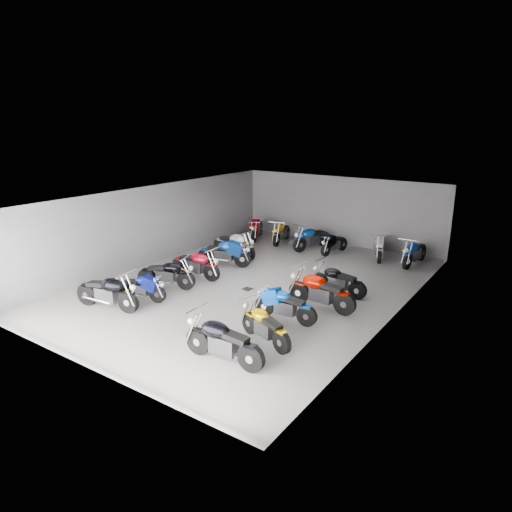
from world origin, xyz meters
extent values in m
plane|color=gray|center=(0.00, 0.00, 0.00)|extent=(14.00, 14.00, 0.00)
cube|color=slate|center=(0.00, 7.00, 1.60)|extent=(10.00, 0.10, 3.20)
cube|color=slate|center=(-5.00, 0.00, 1.60)|extent=(0.10, 14.00, 3.20)
cube|color=slate|center=(5.00, 0.00, 1.60)|extent=(0.10, 14.00, 3.20)
cube|color=black|center=(0.00, 0.00, 3.22)|extent=(10.00, 14.00, 0.04)
cube|color=black|center=(0.00, -0.50, 0.01)|extent=(0.32, 0.32, 0.01)
cylinder|color=black|center=(-1.81, -4.25, 0.36)|extent=(0.73, 0.28, 0.71)
cylinder|color=black|center=(-3.40, -4.55, 0.36)|extent=(0.73, 0.30, 0.71)
cube|color=#2D2D30|center=(-2.61, -4.40, 0.47)|extent=(0.77, 0.46, 0.44)
ellipsoid|color=black|center=(-2.37, -4.35, 0.82)|extent=(0.83, 0.58, 0.40)
cube|color=black|center=(-2.95, -4.47, 0.78)|extent=(0.72, 0.43, 0.20)
cylinder|color=black|center=(-1.68, -3.16, 0.28)|extent=(0.58, 0.27, 0.57)
cylinder|color=black|center=(-2.92, -3.52, 0.28)|extent=(0.58, 0.29, 0.57)
cube|color=#2D2D30|center=(-2.30, -3.34, 0.37)|extent=(0.63, 0.42, 0.36)
ellipsoid|color=navy|center=(-2.11, -3.28, 0.66)|extent=(0.68, 0.51, 0.32)
cube|color=black|center=(-2.57, -3.42, 0.62)|extent=(0.59, 0.39, 0.16)
cylinder|color=black|center=(-1.74, -1.75, 0.33)|extent=(0.66, 0.36, 0.66)
cylinder|color=black|center=(-3.13, -2.28, 0.33)|extent=(0.67, 0.37, 0.66)
cube|color=#2D2D30|center=(-2.44, -2.02, 0.43)|extent=(0.73, 0.52, 0.41)
ellipsoid|color=black|center=(-2.22, -1.94, 0.76)|extent=(0.80, 0.63, 0.37)
cube|color=black|center=(-2.74, -2.13, 0.72)|extent=(0.69, 0.49, 0.19)
cylinder|color=black|center=(-1.56, -0.58, 0.34)|extent=(0.68, 0.17, 0.67)
cylinder|color=black|center=(-3.07, -0.66, 0.34)|extent=(0.68, 0.19, 0.67)
cube|color=#2D2D30|center=(-2.31, -0.62, 0.44)|extent=(0.70, 0.35, 0.42)
ellipsoid|color=maroon|center=(-2.08, -0.61, 0.77)|extent=(0.73, 0.46, 0.38)
cube|color=black|center=(-2.65, -0.64, 0.73)|extent=(0.65, 0.33, 0.19)
cylinder|color=black|center=(-1.61, 1.42, 0.34)|extent=(0.69, 0.38, 0.69)
cylinder|color=black|center=(-3.05, 0.84, 0.34)|extent=(0.70, 0.40, 0.69)
cube|color=#2D2D30|center=(-2.33, 1.13, 0.45)|extent=(0.77, 0.56, 0.43)
ellipsoid|color=#113F96|center=(-2.11, 1.22, 0.79)|extent=(0.84, 0.67, 0.39)
cube|color=black|center=(-2.65, 1.00, 0.75)|extent=(0.72, 0.52, 0.20)
cylinder|color=black|center=(-1.91, 2.20, 0.36)|extent=(0.73, 0.23, 0.72)
cylinder|color=black|center=(-3.53, 2.39, 0.36)|extent=(0.74, 0.25, 0.72)
cube|color=#2D2D30|center=(-2.72, 2.29, 0.47)|extent=(0.77, 0.42, 0.45)
ellipsoid|color=silver|center=(-2.47, 2.26, 0.84)|extent=(0.81, 0.54, 0.41)
cube|color=black|center=(-3.08, 2.33, 0.79)|extent=(0.72, 0.39, 0.21)
cylinder|color=black|center=(1.67, -4.97, 0.35)|extent=(0.70, 0.17, 0.70)
cylinder|color=black|center=(3.26, -4.91, 0.35)|extent=(0.71, 0.19, 0.70)
cube|color=#2D2D30|center=(2.47, -4.94, 0.46)|extent=(0.72, 0.35, 0.44)
ellipsoid|color=black|center=(2.23, -4.95, 0.81)|extent=(0.76, 0.46, 0.39)
cube|color=black|center=(2.82, -4.93, 0.77)|extent=(0.68, 0.33, 0.20)
cylinder|color=black|center=(2.07, -3.28, 0.31)|extent=(0.63, 0.33, 0.62)
cylinder|color=black|center=(3.39, -3.76, 0.31)|extent=(0.63, 0.35, 0.62)
cube|color=#2D2D30|center=(2.73, -3.52, 0.41)|extent=(0.69, 0.49, 0.39)
ellipsoid|color=#D09F00|center=(2.53, -3.45, 0.72)|extent=(0.75, 0.59, 0.35)
cube|color=black|center=(3.03, -3.63, 0.68)|extent=(0.65, 0.46, 0.18)
cylinder|color=black|center=(1.75, -2.05, 0.31)|extent=(0.62, 0.16, 0.62)
cylinder|color=black|center=(3.15, -1.97, 0.31)|extent=(0.62, 0.18, 0.62)
cube|color=#2D2D30|center=(2.45, -2.01, 0.41)|extent=(0.64, 0.32, 0.39)
ellipsoid|color=#0845AD|center=(2.24, -2.02, 0.71)|extent=(0.68, 0.42, 0.35)
cube|color=black|center=(2.76, -2.00, 0.68)|extent=(0.60, 0.30, 0.18)
cylinder|color=black|center=(2.10, -0.57, 0.36)|extent=(0.72, 0.17, 0.71)
cylinder|color=black|center=(3.72, -0.63, 0.36)|extent=(0.72, 0.20, 0.71)
cube|color=#2D2D30|center=(2.91, -0.60, 0.47)|extent=(0.74, 0.36, 0.45)
ellipsoid|color=#9B0C00|center=(2.66, -0.59, 0.82)|extent=(0.78, 0.48, 0.40)
cube|color=black|center=(3.27, -0.62, 0.78)|extent=(0.69, 0.34, 0.20)
cylinder|color=black|center=(2.13, 0.85, 0.31)|extent=(0.63, 0.16, 0.62)
cylinder|color=black|center=(3.55, 0.78, 0.31)|extent=(0.63, 0.18, 0.62)
cube|color=#2D2D30|center=(2.84, 0.82, 0.41)|extent=(0.65, 0.32, 0.39)
ellipsoid|color=black|center=(2.62, 0.83, 0.72)|extent=(0.68, 0.42, 0.35)
cube|color=black|center=(3.15, 0.80, 0.68)|extent=(0.61, 0.30, 0.18)
cylinder|color=black|center=(-3.43, 4.84, 0.34)|extent=(0.40, 0.69, 0.69)
cylinder|color=black|center=(-4.04, 6.27, 0.34)|extent=(0.42, 0.69, 0.69)
cube|color=#2D2D30|center=(-3.73, 5.56, 0.45)|extent=(0.57, 0.77, 0.43)
ellipsoid|color=maroon|center=(-3.64, 5.34, 0.79)|extent=(0.68, 0.84, 0.39)
cube|color=black|center=(-3.87, 5.87, 0.75)|extent=(0.53, 0.72, 0.20)
cylinder|color=black|center=(-2.17, 4.87, 0.33)|extent=(0.27, 0.67, 0.65)
cylinder|color=black|center=(-2.48, 6.31, 0.33)|extent=(0.29, 0.67, 0.65)
cube|color=#2D2D30|center=(-2.32, 5.59, 0.43)|extent=(0.44, 0.71, 0.41)
ellipsoid|color=#CC8605|center=(-2.28, 5.37, 0.75)|extent=(0.54, 0.76, 0.37)
cube|color=black|center=(-2.39, 5.91, 0.71)|extent=(0.41, 0.67, 0.19)
cylinder|color=black|center=(-0.78, 4.62, 0.35)|extent=(0.35, 0.70, 0.69)
cylinder|color=black|center=(-0.29, 6.11, 0.35)|extent=(0.37, 0.71, 0.69)
cube|color=#2D2D30|center=(-0.53, 5.37, 0.45)|extent=(0.53, 0.77, 0.43)
ellipsoid|color=navy|center=(-0.61, 5.14, 0.80)|extent=(0.64, 0.83, 0.39)
cube|color=black|center=(-0.42, 5.70, 0.76)|extent=(0.49, 0.72, 0.20)
cylinder|color=black|center=(0.46, 4.72, 0.29)|extent=(0.21, 0.58, 0.57)
cylinder|color=black|center=(0.67, 5.99, 0.29)|extent=(0.23, 0.59, 0.57)
cube|color=#2D2D30|center=(0.57, 5.35, 0.37)|extent=(0.36, 0.62, 0.36)
ellipsoid|color=black|center=(0.54, 5.16, 0.66)|extent=(0.45, 0.66, 0.32)
cube|color=black|center=(0.61, 5.64, 0.62)|extent=(0.33, 0.58, 0.16)
cylinder|color=black|center=(2.75, 5.03, 0.33)|extent=(0.39, 0.66, 0.66)
cylinder|color=black|center=(2.15, 6.41, 0.33)|extent=(0.41, 0.67, 0.66)
cube|color=#2D2D30|center=(2.45, 5.72, 0.44)|extent=(0.55, 0.74, 0.41)
ellipsoid|color=#A2A0A7|center=(2.54, 5.51, 0.77)|extent=(0.66, 0.81, 0.37)
cube|color=black|center=(2.32, 6.02, 0.73)|extent=(0.52, 0.70, 0.19)
cylinder|color=black|center=(3.94, 4.90, 0.34)|extent=(0.19, 0.69, 0.68)
cylinder|color=black|center=(4.06, 6.43, 0.34)|extent=(0.22, 0.69, 0.68)
cube|color=#2D2D30|center=(4.00, 5.66, 0.45)|extent=(0.37, 0.71, 0.42)
ellipsoid|color=#0B3197|center=(3.98, 5.43, 0.78)|extent=(0.48, 0.75, 0.38)
cube|color=black|center=(4.03, 6.00, 0.74)|extent=(0.35, 0.67, 0.19)
camera|label=1|loc=(8.76, -12.71, 5.69)|focal=32.00mm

